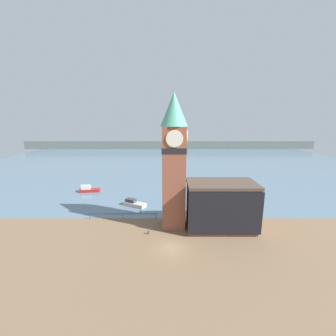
% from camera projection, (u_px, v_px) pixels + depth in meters
% --- Properties ---
extents(ground_plane, '(160.00, 160.00, 0.00)m').
position_uv_depth(ground_plane, '(172.00, 248.00, 33.55)').
color(ground_plane, brown).
extents(water, '(160.00, 120.00, 0.00)m').
position_uv_depth(water, '(169.00, 161.00, 102.06)').
color(water, slate).
rests_on(water, ground_plane).
extents(far_shoreline, '(180.00, 3.00, 5.00)m').
position_uv_depth(far_shoreline, '(169.00, 145.00, 140.54)').
color(far_shoreline, slate).
rests_on(far_shoreline, water).
extents(pier_railing, '(13.45, 0.08, 1.09)m').
position_uv_depth(pier_railing, '(123.00, 214.00, 43.06)').
color(pier_railing, '#232328').
rests_on(pier_railing, ground_plane).
extents(clock_tower, '(4.52, 4.52, 23.12)m').
position_uv_depth(clock_tower, '(174.00, 159.00, 37.95)').
color(clock_tower, brown).
rests_on(clock_tower, ground_plane).
extents(pier_building, '(11.91, 6.98, 8.33)m').
position_uv_depth(pier_building, '(221.00, 205.00, 39.01)').
color(pier_building, brown).
rests_on(pier_building, ground_plane).
extents(boat_near, '(5.49, 4.06, 1.48)m').
position_uv_depth(boat_near, '(134.00, 203.00, 49.69)').
color(boat_near, '#B7B2A8').
rests_on(boat_near, water).
extents(boat_far, '(5.34, 2.30, 1.79)m').
position_uv_depth(boat_far, '(89.00, 189.00, 59.08)').
color(boat_far, maroon).
rests_on(boat_far, water).
extents(mooring_bollard_near, '(0.31, 0.31, 0.76)m').
position_uv_depth(mooring_bollard_near, '(149.00, 232.00, 37.58)').
color(mooring_bollard_near, brown).
rests_on(mooring_bollard_near, ground_plane).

